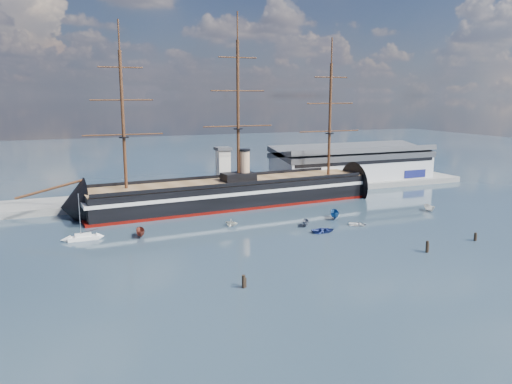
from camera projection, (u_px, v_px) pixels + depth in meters
name	position (u px, v px, depth m)	size (l,w,h in m)	color
ground	(252.00, 221.00, 136.32)	(600.00, 600.00, 0.00)	#223543
quay	(240.00, 194.00, 172.74)	(180.00, 18.00, 2.00)	slate
warehouse	(352.00, 163.00, 192.77)	(63.00, 21.00, 11.60)	#B7BABC
quay_tower	(223.00, 169.00, 165.56)	(5.00, 5.00, 15.00)	silver
warship	(227.00, 193.00, 153.66)	(113.39, 22.19, 53.94)	black
sailboat	(83.00, 237.00, 118.05)	(7.09, 2.20, 11.29)	white
motorboat_a	(141.00, 237.00, 120.91)	(6.29, 2.31, 2.52)	maroon
motorboat_b	(323.00, 232.00, 124.74)	(3.68, 1.47, 1.72)	navy
motorboat_c	(306.00, 226.00, 130.80)	(5.07, 1.86, 2.03)	slate
motorboat_d	(231.00, 226.00, 131.03)	(5.77, 2.50, 2.11)	white
motorboat_e	(358.00, 226.00, 131.12)	(2.89, 1.16, 1.35)	white
motorboat_f	(429.00, 211.00, 147.60)	(5.99, 2.20, 2.40)	white
motorboat_g	(335.00, 219.00, 138.73)	(7.18, 2.63, 2.87)	navy
piling_near_left	(244.00, 288.00, 88.80)	(0.64, 0.64, 3.07)	black
piling_near_right	(427.00, 252.00, 108.84)	(0.64, 0.64, 3.29)	black
piling_far_right	(475.00, 241.00, 117.69)	(0.64, 0.64, 2.63)	black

